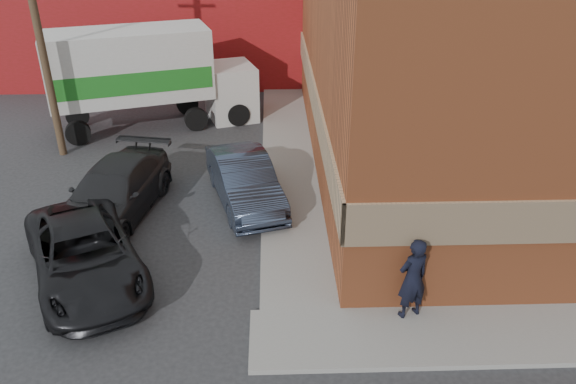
# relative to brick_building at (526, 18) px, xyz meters

# --- Properties ---
(ground) EXTENTS (90.00, 90.00, 0.00)m
(ground) POSITION_rel_brick_building_xyz_m (-8.50, -9.00, -4.68)
(ground) COLOR #28282B
(ground) RESTS_ON ground
(brick_building) EXTENTS (14.25, 18.25, 9.36)m
(brick_building) POSITION_rel_brick_building_xyz_m (0.00, 0.00, 0.00)
(brick_building) COLOR #AC532C
(brick_building) RESTS_ON ground
(sidewalk_west) EXTENTS (1.80, 18.00, 0.12)m
(sidewalk_west) POSITION_rel_brick_building_xyz_m (-7.90, 0.00, -4.62)
(sidewalk_west) COLOR gray
(sidewalk_west) RESTS_ON ground
(warehouse) EXTENTS (16.30, 8.30, 5.60)m
(warehouse) POSITION_rel_brick_building_xyz_m (-14.50, 11.00, -1.87)
(warehouse) COLOR maroon
(warehouse) RESTS_ON ground
(utility_pole) EXTENTS (2.00, 0.26, 9.00)m
(utility_pole) POSITION_rel_brick_building_xyz_m (-16.00, 0.00, 0.06)
(utility_pole) COLOR #4A3625
(utility_pole) RESTS_ON ground
(man) EXTENTS (0.83, 0.69, 1.93)m
(man) POSITION_rel_brick_building_xyz_m (-5.53, -9.25, -3.60)
(man) COLOR black
(man) RESTS_ON sidewalk_south
(sedan) EXTENTS (2.72, 4.73, 1.47)m
(sedan) POSITION_rel_brick_building_xyz_m (-9.30, -3.81, -3.95)
(sedan) COLOR #2B3549
(sedan) RESTS_ON ground
(suv_a) EXTENTS (4.26, 5.54, 1.40)m
(suv_a) POSITION_rel_brick_building_xyz_m (-12.96, -7.54, -3.98)
(suv_a) COLOR black
(suv_a) RESTS_ON ground
(suv_b) EXTENTS (3.05, 5.43, 1.49)m
(suv_b) POSITION_rel_brick_building_xyz_m (-13.02, -4.44, -3.94)
(suv_b) COLOR black
(suv_b) RESTS_ON ground
(box_truck) EXTENTS (8.17, 4.53, 3.87)m
(box_truck) POSITION_rel_brick_building_xyz_m (-13.12, 2.73, -2.45)
(box_truck) COLOR silver
(box_truck) RESTS_ON ground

